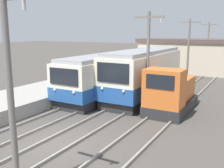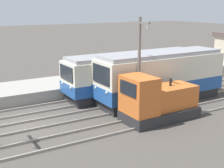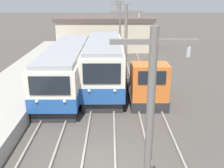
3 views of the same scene
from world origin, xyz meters
TOP-DOWN VIEW (x-y plane):
  - ground_plane at (0.00, 0.00)m, footprint 200.00×200.00m
  - track_left at (-2.60, 0.00)m, footprint 1.54×60.00m
  - track_center at (0.20, 0.00)m, footprint 1.54×60.00m
  - track_right at (3.20, 0.00)m, footprint 1.54×60.00m
  - commuter_train_left at (-2.60, 9.91)m, footprint 2.84×12.18m
  - commuter_train_center at (0.20, 10.31)m, footprint 2.84×10.35m
  - shunting_locomotive at (3.20, 7.56)m, footprint 2.40×4.97m
  - catenary_mast_near at (1.71, -3.66)m, footprint 2.00×0.20m
  - catenary_mast_mid at (1.71, 7.19)m, footprint 2.00×0.20m
  - catenary_mast_far at (1.71, 18.04)m, footprint 2.00×0.20m
  - catenary_mast_distant at (1.71, 28.89)m, footprint 2.00×0.20m
  - station_building at (-0.03, 26.00)m, footprint 12.60×6.30m

SIDE VIEW (x-z plane):
  - ground_plane at x=0.00m, z-range 0.00..0.00m
  - track_left at x=-2.60m, z-range 0.00..0.14m
  - track_center at x=0.20m, z-range 0.00..0.14m
  - track_right at x=3.20m, z-range 0.00..0.14m
  - shunting_locomotive at x=3.20m, z-range -0.29..2.71m
  - commuter_train_left at x=-2.60m, z-range -0.11..3.28m
  - commuter_train_center at x=0.20m, z-range -0.14..3.65m
  - station_building at x=-0.03m, z-range 0.02..4.29m
  - catenary_mast_near at x=1.71m, z-range 0.31..6.74m
  - catenary_mast_mid at x=1.71m, z-range 0.31..6.74m
  - catenary_mast_far at x=1.71m, z-range 0.31..6.74m
  - catenary_mast_distant at x=1.71m, z-range 0.31..6.74m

